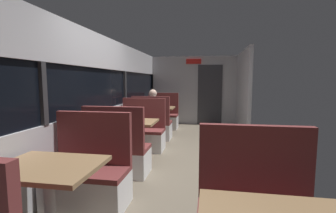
# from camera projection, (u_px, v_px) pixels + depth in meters

# --- Properties ---
(ground_plane) EXTENTS (3.30, 9.20, 0.02)m
(ground_plane) POSITION_uv_depth(u_px,v_px,m) (178.00, 168.00, 4.07)
(ground_plane) COLOR #665B4C
(carriage_window_panel_left) EXTENTS (0.09, 8.48, 2.30)m
(carriage_window_panel_left) POSITION_uv_depth(u_px,v_px,m) (97.00, 102.00, 4.19)
(carriage_window_panel_left) COLOR #B2B2B7
(carriage_window_panel_left) RESTS_ON ground_plane
(carriage_end_bulkhead) EXTENTS (2.90, 0.11, 2.30)m
(carriage_end_bulkhead) POSITION_uv_depth(u_px,v_px,m) (195.00, 91.00, 8.05)
(carriage_end_bulkhead) COLOR #B2B2B7
(carriage_end_bulkhead) RESTS_ON ground_plane
(carriage_aisle_panel_right) EXTENTS (0.08, 2.40, 2.30)m
(carriage_aisle_panel_right) POSITION_uv_depth(u_px,v_px,m) (243.00, 92.00, 6.65)
(carriage_aisle_panel_right) COLOR #B2B2B7
(carriage_aisle_panel_right) RESTS_ON ground_plane
(dining_table_near_window) EXTENTS (0.90, 0.70, 0.74)m
(dining_table_near_window) POSITION_uv_depth(u_px,v_px,m) (48.00, 176.00, 2.10)
(dining_table_near_window) COLOR #9E9EA3
(dining_table_near_window) RESTS_ON ground_plane
(bench_near_window_facing_entry) EXTENTS (0.95, 0.50, 1.10)m
(bench_near_window_facing_entry) POSITION_uv_depth(u_px,v_px,m) (89.00, 178.00, 2.82)
(bench_near_window_facing_entry) COLOR silver
(bench_near_window_facing_entry) RESTS_ON ground_plane
(dining_table_mid_window) EXTENTS (0.90, 0.70, 0.74)m
(dining_table_mid_window) POSITION_uv_depth(u_px,v_px,m) (132.00, 126.00, 4.39)
(dining_table_mid_window) COLOR #9E9EA3
(dining_table_mid_window) RESTS_ON ground_plane
(bench_mid_window_facing_end) EXTENTS (0.95, 0.50, 1.10)m
(bench_mid_window_facing_end) POSITION_uv_depth(u_px,v_px,m) (118.00, 154.00, 3.74)
(bench_mid_window_facing_end) COLOR silver
(bench_mid_window_facing_end) RESTS_ON ground_plane
(bench_mid_window_facing_entry) EXTENTS (0.95, 0.50, 1.10)m
(bench_mid_window_facing_entry) POSITION_uv_depth(u_px,v_px,m) (142.00, 134.00, 5.11)
(bench_mid_window_facing_entry) COLOR silver
(bench_mid_window_facing_entry) RESTS_ON ground_plane
(dining_table_far_window) EXTENTS (0.90, 0.70, 0.74)m
(dining_table_far_window) POSITION_uv_depth(u_px,v_px,m) (158.00, 111.00, 6.68)
(dining_table_far_window) COLOR #9E9EA3
(dining_table_far_window) RESTS_ON ground_plane
(bench_far_window_facing_end) EXTENTS (0.95, 0.50, 1.10)m
(bench_far_window_facing_end) POSITION_uv_depth(u_px,v_px,m) (152.00, 126.00, 6.02)
(bench_far_window_facing_end) COLOR silver
(bench_far_window_facing_end) RESTS_ON ground_plane
(bench_far_window_facing_entry) EXTENTS (0.95, 0.50, 1.10)m
(bench_far_window_facing_entry) POSITION_uv_depth(u_px,v_px,m) (163.00, 118.00, 7.40)
(bench_far_window_facing_entry) COLOR silver
(bench_far_window_facing_entry) RESTS_ON ground_plane
(seated_passenger) EXTENTS (0.47, 0.55, 1.26)m
(seated_passenger) POSITION_uv_depth(u_px,v_px,m) (153.00, 118.00, 6.07)
(seated_passenger) COLOR #26262D
(seated_passenger) RESTS_ON ground_plane
(coffee_cup_primary) EXTENTS (0.07, 0.07, 0.09)m
(coffee_cup_primary) POSITION_uv_depth(u_px,v_px,m) (130.00, 120.00, 4.22)
(coffee_cup_primary) COLOR #B23333
(coffee_cup_primary) RESTS_ON dining_table_mid_window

